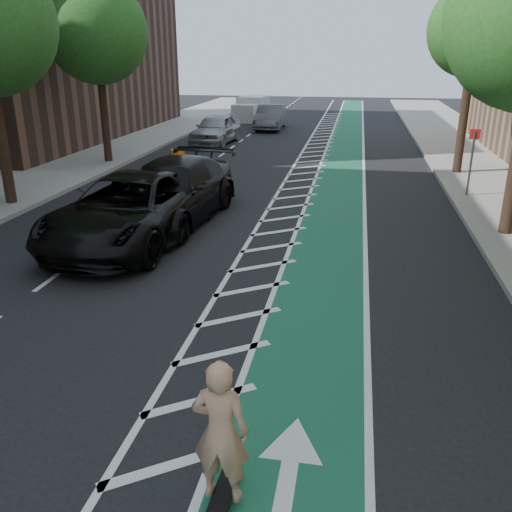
% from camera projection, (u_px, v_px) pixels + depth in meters
% --- Properties ---
extents(ground, '(120.00, 120.00, 0.00)m').
position_uv_depth(ground, '(141.00, 346.00, 9.71)').
color(ground, black).
rests_on(ground, ground).
extents(bike_lane, '(2.00, 90.00, 0.01)m').
position_uv_depth(bike_lane, '(335.00, 207.00, 18.41)').
color(bike_lane, '#1A5C3E').
rests_on(bike_lane, ground).
extents(buffer_strip, '(1.40, 90.00, 0.01)m').
position_uv_depth(buffer_strip, '(291.00, 205.00, 18.67)').
color(buffer_strip, silver).
rests_on(buffer_strip, ground).
extents(sidewalk_left, '(5.00, 90.00, 0.15)m').
position_uv_depth(sidewalk_left, '(2.00, 190.00, 20.49)').
color(sidewalk_left, gray).
rests_on(sidewalk_left, ground).
extents(curb_right, '(0.12, 90.00, 0.16)m').
position_uv_depth(curb_right, '(459.00, 211.00, 17.70)').
color(curb_right, gray).
rests_on(curb_right, ground).
extents(curb_left, '(0.12, 90.00, 0.16)m').
position_uv_depth(curb_left, '(62.00, 192.00, 20.08)').
color(curb_left, gray).
rests_on(curb_left, ground).
extents(tree_r_d, '(4.20, 4.20, 7.90)m').
position_uv_depth(tree_r_d, '(476.00, 30.00, 21.08)').
color(tree_r_d, '#382619').
rests_on(tree_r_d, ground).
extents(tree_l_d, '(4.20, 4.20, 7.90)m').
position_uv_depth(tree_l_d, '(98.00, 32.00, 23.75)').
color(tree_l_d, '#382619').
rests_on(tree_l_d, ground).
extents(sign_post, '(0.35, 0.08, 2.47)m').
position_uv_depth(sign_post, '(471.00, 162.00, 19.01)').
color(sign_post, '#4C4C4C').
rests_on(sign_post, ground).
extents(skateboard, '(0.26, 0.83, 0.11)m').
position_uv_depth(skateboard, '(222.00, 496.00, 6.30)').
color(skateboard, black).
rests_on(skateboard, ground).
extents(skateboarder, '(0.67, 0.45, 1.79)m').
position_uv_depth(skateboarder, '(221.00, 432.00, 5.98)').
color(skateboarder, tan).
rests_on(skateboarder, skateboard).
extents(suv_near, '(3.41, 6.73, 1.82)m').
position_uv_depth(suv_near, '(131.00, 209.00, 14.84)').
color(suv_near, black).
rests_on(suv_near, ground).
extents(suv_far, '(3.16, 6.62, 1.86)m').
position_uv_depth(suv_far, '(171.00, 192.00, 16.61)').
color(suv_far, black).
rests_on(suv_far, ground).
extents(car_silver, '(2.28, 5.00, 1.66)m').
position_uv_depth(car_silver, '(216.00, 129.00, 31.08)').
color(car_silver, '#9F9FA5').
rests_on(car_silver, ground).
extents(car_grey, '(1.84, 4.96, 1.62)m').
position_uv_depth(car_grey, '(270.00, 117.00, 37.08)').
color(car_grey, '#55555A').
rests_on(car_grey, ground).
extents(box_truck, '(2.34, 4.41, 1.76)m').
position_uv_depth(box_truck, '(251.00, 109.00, 42.08)').
color(box_truck, silver).
rests_on(box_truck, ground).
extents(barrel_a, '(0.65, 0.65, 0.89)m').
position_uv_depth(barrel_a, '(164.00, 204.00, 17.23)').
color(barrel_a, '#FF590D').
rests_on(barrel_a, ground).
extents(barrel_b, '(0.58, 0.58, 0.80)m').
position_uv_depth(barrel_b, '(184.00, 167.00, 23.07)').
color(barrel_b, '#FF5A0D').
rests_on(barrel_b, ground).
extents(barrel_c, '(0.75, 0.75, 1.02)m').
position_uv_depth(barrel_c, '(178.00, 162.00, 23.57)').
color(barrel_c, orange).
rests_on(barrel_c, ground).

